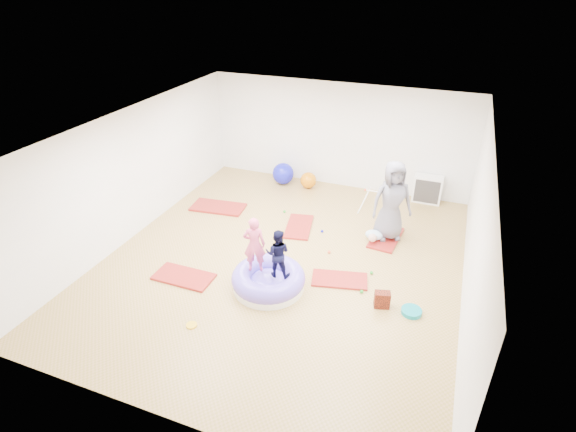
% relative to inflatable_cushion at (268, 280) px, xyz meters
% --- Properties ---
extents(room, '(7.01, 8.01, 2.81)m').
position_rel_inflatable_cushion_xyz_m(room, '(-0.07, 0.91, 1.23)').
color(room, tan).
rests_on(room, ground).
extents(gym_mat_front_left, '(1.16, 0.58, 0.05)m').
position_rel_inflatable_cushion_xyz_m(gym_mat_front_left, '(-1.66, -0.32, -0.15)').
color(gym_mat_front_left, '#A02C0F').
rests_on(gym_mat_front_left, ground).
extents(gym_mat_mid_left, '(1.38, 0.80, 0.05)m').
position_rel_inflatable_cushion_xyz_m(gym_mat_mid_left, '(-2.43, 2.47, -0.14)').
color(gym_mat_mid_left, '#A02C0F').
rests_on(gym_mat_mid_left, ground).
extents(gym_mat_center_back, '(0.76, 1.20, 0.05)m').
position_rel_inflatable_cushion_xyz_m(gym_mat_center_back, '(-0.21, 2.30, -0.15)').
color(gym_mat_center_back, '#A02C0F').
rests_on(gym_mat_center_back, ground).
extents(gym_mat_right, '(1.15, 0.76, 0.04)m').
position_rel_inflatable_cushion_xyz_m(gym_mat_right, '(1.20, 0.68, -0.15)').
color(gym_mat_right, '#A02C0F').
rests_on(gym_mat_right, ground).
extents(gym_mat_rear_right, '(0.67, 1.18, 0.05)m').
position_rel_inflatable_cushion_xyz_m(gym_mat_rear_right, '(1.76, 2.53, -0.15)').
color(gym_mat_rear_right, '#A02C0F').
rests_on(gym_mat_rear_right, ground).
extents(inflatable_cushion, '(1.39, 1.39, 0.44)m').
position_rel_inflatable_cushion_xyz_m(inflatable_cushion, '(0.00, 0.00, 0.00)').
color(inflatable_cushion, white).
rests_on(inflatable_cushion, ground).
extents(child_pink, '(0.47, 0.39, 1.11)m').
position_rel_inflatable_cushion_xyz_m(child_pink, '(-0.25, -0.02, 0.79)').
color(child_pink, '#DB4F78').
rests_on(child_pink, inflatable_cushion).
extents(child_navy, '(0.51, 0.43, 0.94)m').
position_rel_inflatable_cushion_xyz_m(child_navy, '(0.20, -0.01, 0.70)').
color(child_navy, black).
rests_on(child_navy, inflatable_cushion).
extents(adult_caregiver, '(1.03, 0.90, 1.78)m').
position_rel_inflatable_cushion_xyz_m(adult_caregiver, '(1.79, 2.57, 0.77)').
color(adult_caregiver, slate).
rests_on(adult_caregiver, gym_mat_rear_right).
extents(infant, '(0.39, 0.39, 0.23)m').
position_rel_inflatable_cushion_xyz_m(infant, '(1.53, 2.29, -0.01)').
color(infant, '#A8CBE6').
rests_on(infant, gym_mat_rear_right).
extents(ball_pit_balls, '(2.59, 2.45, 0.07)m').
position_rel_inflatable_cushion_xyz_m(ball_pit_balls, '(0.89, 1.78, -0.14)').
color(ball_pit_balls, '#F25A31').
rests_on(ball_pit_balls, ground).
extents(exercise_ball_blue, '(0.59, 0.59, 0.59)m').
position_rel_inflatable_cushion_xyz_m(exercise_ball_blue, '(-1.45, 4.43, 0.13)').
color(exercise_ball_blue, '#1517C5').
rests_on(exercise_ball_blue, ground).
extents(exercise_ball_orange, '(0.44, 0.44, 0.44)m').
position_rel_inflatable_cushion_xyz_m(exercise_ball_orange, '(-0.70, 4.42, 0.05)').
color(exercise_ball_orange, orange).
rests_on(exercise_ball_orange, ground).
extents(infant_play_gym, '(0.72, 0.68, 0.55)m').
position_rel_inflatable_cushion_xyz_m(infant_play_gym, '(1.26, 3.72, 0.20)').
color(infant_play_gym, white).
rests_on(infant_play_gym, ground).
extents(cube_shelf, '(0.71, 0.35, 0.71)m').
position_rel_inflatable_cushion_xyz_m(cube_shelf, '(2.40, 4.70, 0.18)').
color(cube_shelf, white).
rests_on(cube_shelf, ground).
extents(balance_disc, '(0.36, 0.36, 0.08)m').
position_rel_inflatable_cushion_xyz_m(balance_disc, '(2.62, 0.22, -0.13)').
color(balance_disc, '#098391').
rests_on(balance_disc, ground).
extents(backpack, '(0.31, 0.23, 0.31)m').
position_rel_inflatable_cushion_xyz_m(backpack, '(2.10, 0.21, -0.01)').
color(backpack, maroon).
rests_on(backpack, ground).
extents(yellow_toy, '(0.19, 0.19, 0.03)m').
position_rel_inflatable_cushion_xyz_m(yellow_toy, '(-0.81, -1.43, -0.16)').
color(yellow_toy, yellow).
rests_on(yellow_toy, ground).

